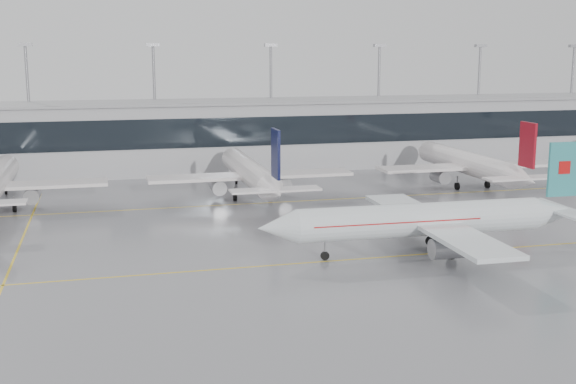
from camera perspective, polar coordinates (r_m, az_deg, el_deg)
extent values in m
plane|color=gray|center=(73.58, 2.33, -5.55)|extent=(320.00, 320.00, 0.00)
cube|color=yellow|center=(73.58, 2.33, -5.55)|extent=(120.00, 0.25, 0.01)
cube|color=yellow|center=(101.82, -2.52, -0.90)|extent=(120.00, 0.25, 0.01)
cube|color=yellow|center=(85.68, -20.41, -3.86)|extent=(0.25, 60.00, 0.01)
cube|color=#9E9EA2|center=(131.98, -5.42, 4.42)|extent=(180.00, 15.00, 12.00)
cube|color=black|center=(124.41, -4.88, 4.73)|extent=(180.00, 0.20, 5.00)
cube|color=gray|center=(131.43, -5.47, 7.11)|extent=(182.00, 16.00, 0.40)
cylinder|color=gray|center=(136.48, -19.76, 6.15)|extent=(0.50, 0.50, 22.00)
cube|color=gray|center=(136.13, -20.08, 10.89)|extent=(2.40, 1.00, 0.60)
cylinder|color=gray|center=(136.23, -10.46, 6.60)|extent=(0.50, 0.50, 22.00)
cube|color=gray|center=(135.87, -10.63, 11.36)|extent=(2.40, 1.00, 0.60)
cylinder|color=gray|center=(139.48, -1.35, 6.88)|extent=(0.50, 0.50, 22.00)
cube|color=gray|center=(139.14, -1.37, 11.52)|extent=(2.40, 1.00, 0.60)
cylinder|color=gray|center=(146.02, 7.15, 6.98)|extent=(0.50, 0.50, 22.00)
cube|color=gray|center=(145.69, 7.26, 11.42)|extent=(2.40, 1.00, 0.60)
cylinder|color=gray|center=(155.42, 14.78, 6.94)|extent=(0.50, 0.50, 22.00)
cube|color=gray|center=(155.12, 14.98, 11.10)|extent=(2.40, 1.00, 0.60)
cylinder|color=gray|center=(167.21, 21.43, 6.81)|extent=(0.50, 0.50, 22.00)
cube|color=gray|center=(166.92, 21.70, 10.67)|extent=(2.40, 1.00, 0.60)
cylinder|color=silver|center=(76.83, 10.39, -2.16)|extent=(26.74, 4.06, 3.50)
cone|color=silver|center=(72.17, -0.86, -2.82)|extent=(4.07, 3.58, 3.50)
cone|color=silver|center=(84.50, 20.48, -1.49)|extent=(5.67, 3.62, 3.50)
cube|color=silver|center=(77.52, 11.40, -2.38)|extent=(5.60, 29.00, 0.45)
cube|color=silver|center=(84.55, 20.61, -1.28)|extent=(3.03, 11.17, 0.25)
cube|color=teal|center=(83.89, 20.93, 1.69)|extent=(3.61, 0.43, 5.97)
cylinder|color=gray|center=(73.48, 12.55, -4.37)|extent=(3.64, 2.17, 2.10)
cylinder|color=gray|center=(81.94, 9.66, -2.68)|extent=(3.64, 2.17, 2.10)
cylinder|color=gray|center=(74.00, 2.94, -4.49)|extent=(0.20, 0.20, 1.51)
cylinder|color=black|center=(74.20, 2.94, -5.05)|extent=(0.91, 0.32, 0.90)
cylinder|color=gray|center=(76.15, 12.84, -4.23)|extent=(0.24, 0.24, 1.51)
cylinder|color=black|center=(76.35, 12.82, -4.78)|extent=(1.11, 0.47, 1.10)
cylinder|color=gray|center=(80.70, 11.23, -3.31)|extent=(0.24, 0.24, 1.51)
cylinder|color=black|center=(80.88, 11.21, -3.83)|extent=(1.11, 0.47, 1.10)
cube|color=#B70F0F|center=(83.86, 20.94, 1.84)|extent=(1.41, 0.48, 1.40)
cube|color=#B70F0F|center=(75.65, 8.31, -2.14)|extent=(18.07, 3.91, 0.12)
cone|color=silver|center=(120.33, -21.22, 2.04)|extent=(3.59, 4.00, 3.59)
cylinder|color=gray|center=(103.76, -19.55, -0.23)|extent=(2.10, 3.60, 2.10)
cylinder|color=gray|center=(115.83, -21.41, 0.41)|extent=(0.20, 0.20, 1.56)
cylinder|color=black|center=(115.97, -21.38, 0.04)|extent=(0.30, 0.90, 0.90)
cylinder|color=gray|center=(102.63, -20.82, -0.76)|extent=(0.24, 0.24, 1.56)
cylinder|color=black|center=(102.78, -20.79, -1.19)|extent=(0.45, 1.10, 1.10)
cylinder|color=silver|center=(105.94, -3.10, 1.65)|extent=(3.59, 27.36, 3.59)
cone|color=silver|center=(121.18, -4.56, 2.81)|extent=(3.59, 4.00, 3.59)
cone|color=silver|center=(90.08, -1.03, 0.01)|extent=(3.59, 5.60, 3.59)
cube|color=silver|center=(104.55, -2.93, 1.31)|extent=(29.64, 5.00, 0.45)
cube|color=silver|center=(89.83, -1.00, 0.18)|extent=(11.40, 2.80, 0.25)
cube|color=#090D32|center=(88.90, -0.98, 3.04)|extent=(0.35, 3.60, 6.12)
cylinder|color=gray|center=(104.47, -5.56, 0.42)|extent=(2.10, 3.60, 2.10)
cylinder|color=gray|center=(106.33, -0.44, 0.66)|extent=(2.10, 3.60, 2.10)
cylinder|color=gray|center=(116.71, -4.12, 1.22)|extent=(0.20, 0.20, 1.56)
cylinder|color=black|center=(116.85, -4.11, 0.85)|extent=(0.30, 0.90, 0.90)
cylinder|color=gray|center=(103.48, -4.22, 0.02)|extent=(0.24, 0.24, 1.56)
cylinder|color=black|center=(103.63, -4.21, -0.40)|extent=(0.45, 1.10, 1.10)
cylinder|color=gray|center=(104.50, -1.41, 0.16)|extent=(0.24, 0.24, 1.56)
cylinder|color=black|center=(104.65, -1.41, -0.26)|extent=(0.45, 1.10, 1.10)
cylinder|color=silver|center=(117.80, 13.85, 2.29)|extent=(3.59, 27.36, 3.59)
cone|color=silver|center=(131.68, 10.65, 3.30)|extent=(3.59, 4.00, 3.59)
cone|color=silver|center=(103.77, 18.13, 0.92)|extent=(3.59, 5.60, 3.59)
cube|color=silver|center=(116.56, 14.19, 1.98)|extent=(29.64, 5.00, 0.45)
cube|color=silver|center=(103.56, 18.19, 1.07)|extent=(11.40, 2.80, 0.25)
cube|color=maroon|center=(102.75, 18.40, 3.55)|extent=(0.35, 3.60, 6.12)
cylinder|color=gray|center=(115.03, 11.93, 1.21)|extent=(2.10, 3.60, 2.10)
cylinder|color=gray|center=(119.57, 16.07, 1.38)|extent=(2.10, 3.60, 2.10)
cylinder|color=gray|center=(127.58, 11.55, 1.86)|extent=(0.20, 0.20, 1.56)
cylinder|color=black|center=(127.70, 11.54, 1.51)|extent=(0.30, 0.90, 0.90)
cylinder|color=gray|center=(114.80, 13.24, 0.84)|extent=(0.24, 0.24, 1.56)
cylinder|color=black|center=(114.94, 13.22, 0.46)|extent=(0.45, 1.10, 1.10)
cylinder|color=gray|center=(117.29, 15.49, 0.95)|extent=(0.24, 0.24, 1.56)
cylinder|color=black|center=(117.42, 15.47, 0.57)|extent=(0.45, 1.10, 1.10)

